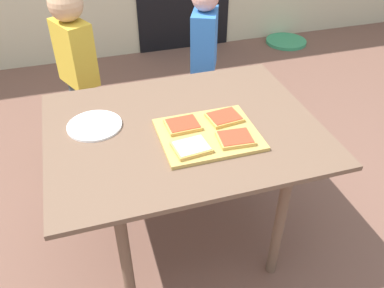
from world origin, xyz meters
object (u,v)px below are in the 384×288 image
(pizza_slice_far_left, at_px, (183,125))
(pizza_slice_near_right, at_px, (235,138))
(cutting_board, at_px, (208,134))
(pizza_slice_near_left, at_px, (191,147))
(plate_white_left, at_px, (95,126))
(dining_table, at_px, (183,142))
(pizza_slice_far_right, at_px, (224,117))
(garden_hose_coil, at_px, (286,41))
(child_left, at_px, (77,66))
(child_right, at_px, (204,59))

(pizza_slice_far_left, distance_m, pizza_slice_near_right, 0.23)
(cutting_board, distance_m, pizza_slice_near_left, 0.13)
(plate_white_left, bearing_deg, cutting_board, -25.16)
(dining_table, relative_size, pizza_slice_far_right, 7.59)
(pizza_slice_near_right, height_order, garden_hose_coil, pizza_slice_near_right)
(cutting_board, relative_size, pizza_slice_far_right, 2.64)
(cutting_board, distance_m, pizza_slice_far_left, 0.12)
(child_left, xyz_separation_m, child_right, (0.76, -0.04, -0.04))
(child_right, bearing_deg, plate_white_left, -136.06)
(pizza_slice_far_right, distance_m, garden_hose_coil, 2.71)
(dining_table, relative_size, plate_white_left, 4.95)
(child_right, xyz_separation_m, garden_hose_coil, (1.33, 1.30, -0.58))
(pizza_slice_near_right, distance_m, plate_white_left, 0.60)
(dining_table, height_order, child_right, child_right)
(pizza_slice_far_right, distance_m, plate_white_left, 0.56)
(pizza_slice_far_right, relative_size, child_right, 0.15)
(pizza_slice_near_left, bearing_deg, cutting_board, 40.41)
(pizza_slice_far_right, bearing_deg, pizza_slice_far_left, -179.45)
(pizza_slice_far_right, height_order, child_right, child_right)
(garden_hose_coil, bearing_deg, cutting_board, -126.20)
(pizza_slice_near_right, distance_m, child_right, 1.01)
(pizza_slice_near_right, relative_size, child_right, 0.14)
(dining_table, distance_m, garden_hose_coil, 2.77)
(pizza_slice_far_right, xyz_separation_m, plate_white_left, (-0.54, 0.13, -0.02))
(pizza_slice_near_right, bearing_deg, child_left, 118.69)
(pizza_slice_far_right, distance_m, pizza_slice_near_right, 0.16)
(garden_hose_coil, bearing_deg, pizza_slice_far_right, -125.44)
(child_left, bearing_deg, plate_white_left, -87.61)
(pizza_slice_near_right, relative_size, child_left, 0.14)
(pizza_slice_near_left, xyz_separation_m, plate_white_left, (-0.34, 0.29, -0.02))
(dining_table, xyz_separation_m, pizza_slice_near_left, (-0.02, -0.18, 0.11))
(dining_table, bearing_deg, child_right, 65.72)
(pizza_slice_far_right, xyz_separation_m, pizza_slice_near_right, (-0.01, -0.15, 0.00))
(plate_white_left, distance_m, child_left, 0.74)
(pizza_slice_near_right, bearing_deg, pizza_slice_far_right, 85.63)
(pizza_slice_far_left, height_order, child_left, child_left)
(pizza_slice_near_right, bearing_deg, pizza_slice_near_left, -178.53)
(pizza_slice_near_left, bearing_deg, dining_table, 84.55)
(dining_table, bearing_deg, plate_white_left, 163.20)
(pizza_slice_far_right, height_order, pizza_slice_far_left, same)
(pizza_slice_far_left, bearing_deg, child_left, 113.88)
(child_right, bearing_deg, pizza_slice_near_left, -111.09)
(plate_white_left, height_order, garden_hose_coil, plate_white_left)
(pizza_slice_near_right, height_order, child_left, child_left)
(cutting_board, height_order, garden_hose_coil, cutting_board)
(dining_table, xyz_separation_m, child_right, (0.37, 0.81, -0.02))
(garden_hose_coil, bearing_deg, pizza_slice_near_right, -123.77)
(pizza_slice_far_right, height_order, pizza_slice_near_right, same)
(pizza_slice_near_left, xyz_separation_m, child_right, (0.38, 0.99, -0.13))
(pizza_slice_far_right, relative_size, child_left, 0.14)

